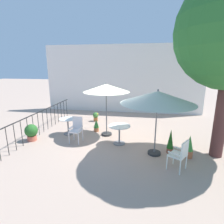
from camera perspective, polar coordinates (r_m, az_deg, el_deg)
ground_plane at (r=7.84m, az=-0.69°, el=-7.63°), size 60.00×60.00×0.00m
villa_facade at (r=11.64m, az=3.23°, el=10.25°), size 9.89×0.30×4.19m
terrace_railing at (r=8.67m, az=-20.95°, el=-1.65°), size 0.03×5.59×1.01m
patio_umbrella_0 at (r=7.48m, az=-1.81°, el=7.32°), size 1.92×1.92×2.26m
patio_umbrella_1 at (r=5.92m, az=14.15°, el=4.36°), size 2.39×2.39×2.23m
cafe_table_0 at (r=8.13m, az=-13.68°, el=-3.48°), size 0.73×0.73×0.71m
cafe_table_1 at (r=6.96m, az=2.33°, el=-5.98°), size 0.83×0.83×0.74m
patio_chair_0 at (r=7.26m, az=-11.06°, el=-4.96°), size 0.46×0.48×0.99m
patio_chair_1 at (r=5.61m, az=20.66°, el=-12.04°), size 0.61×0.62×0.92m
potted_plant_0 at (r=7.98m, az=-24.00°, el=-5.71°), size 0.51×0.51×0.68m
potted_plant_1 at (r=9.87m, az=-5.14°, el=-1.31°), size 0.31×0.31×0.49m
potted_plant_2 at (r=6.52m, az=23.10°, el=-10.00°), size 0.26×0.26×0.77m
potted_plant_3 at (r=6.59m, az=17.85°, el=-8.69°), size 0.22×0.22×0.86m
potted_plant_4 at (r=8.33m, az=-4.95°, el=-4.16°), size 0.25×0.25×0.57m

